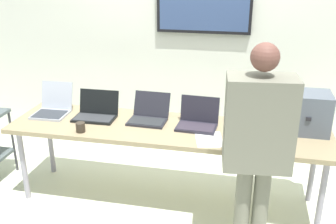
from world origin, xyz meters
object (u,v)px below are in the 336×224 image
object	(u,v)px
laptop_station_1	(96,112)
laptop_station_4	(253,124)
equipment_box	(306,112)
laptop_station_0	(53,107)
laptop_station_3	(198,120)
coffee_mug	(81,127)
workbench	(167,132)
person	(257,139)
laptop_station_2	(149,115)

from	to	relation	value
laptop_station_1	laptop_station_4	size ratio (longest dim) A/B	1.10
equipment_box	laptop_station_1	world-z (taller)	equipment_box
laptop_station_0	laptop_station_3	size ratio (longest dim) A/B	1.00
laptop_station_0	coffee_mug	distance (m)	0.55
workbench	laptop_station_4	size ratio (longest dim) A/B	8.08
laptop_station_3	laptop_station_4	world-z (taller)	laptop_station_3
laptop_station_0	person	size ratio (longest dim) A/B	0.22
laptop_station_2	laptop_station_3	world-z (taller)	laptop_station_3
laptop_station_0	laptop_station_4	size ratio (longest dim) A/B	1.03
workbench	laptop_station_3	world-z (taller)	laptop_station_3
laptop_station_0	person	bearing A→B (deg)	-21.07
workbench	laptop_station_3	xyz separation A→B (m)	(0.25, 0.07, 0.11)
laptop_station_2	laptop_station_3	xyz separation A→B (m)	(0.44, -0.04, 0.00)
person	laptop_station_4	bearing A→B (deg)	91.48
laptop_station_3	person	distance (m)	0.87
laptop_station_4	laptop_station_0	bearing A→B (deg)	-179.80
equipment_box	laptop_station_2	size ratio (longest dim) A/B	1.09
laptop_station_0	laptop_station_3	bearing A→B (deg)	-0.98
workbench	laptop_station_2	distance (m)	0.24
laptop_station_2	coffee_mug	distance (m)	0.61
workbench	laptop_station_0	bearing A→B (deg)	175.24
laptop_station_1	person	bearing A→B (deg)	-26.27
laptop_station_3	coffee_mug	world-z (taller)	laptop_station_3
laptop_station_1	person	size ratio (longest dim) A/B	0.23
workbench	equipment_box	xyz separation A→B (m)	(1.14, 0.16, 0.22)
laptop_station_1	workbench	bearing A→B (deg)	-6.64
laptop_station_0	laptop_station_2	xyz separation A→B (m)	(0.92, 0.02, -0.01)
equipment_box	person	xyz separation A→B (m)	(-0.40, -0.78, 0.08)
laptop_station_2	laptop_station_3	bearing A→B (deg)	-5.49
workbench	equipment_box	bearing A→B (deg)	8.07
workbench	laptop_station_0	size ratio (longest dim) A/B	7.84
workbench	laptop_station_2	world-z (taller)	laptop_station_2
laptop_station_1	laptop_station_4	world-z (taller)	laptop_station_4
laptop_station_2	laptop_station_3	distance (m)	0.45
coffee_mug	laptop_station_0	bearing A→B (deg)	141.19
coffee_mug	laptop_station_3	bearing A→B (deg)	18.78
laptop_station_1	person	xyz separation A→B (m)	(1.42, -0.70, 0.19)
laptop_station_3	coffee_mug	bearing A→B (deg)	-161.22
workbench	laptop_station_2	bearing A→B (deg)	149.75
coffee_mug	laptop_station_1	bearing A→B (deg)	88.64
laptop_station_3	person	xyz separation A→B (m)	(0.49, -0.69, 0.19)
laptop_station_1	coffee_mug	xyz separation A→B (m)	(-0.01, -0.33, -0.01)
laptop_station_0	coffee_mug	xyz separation A→B (m)	(0.43, -0.34, -0.02)
person	coffee_mug	size ratio (longest dim) A/B	19.75
laptop_station_4	person	size ratio (longest dim) A/B	0.21
equipment_box	person	size ratio (longest dim) A/B	0.23
laptop_station_4	person	world-z (taller)	person
laptop_station_4	person	distance (m)	0.75
workbench	laptop_station_4	bearing A→B (deg)	7.82
coffee_mug	laptop_station_4	bearing A→B (deg)	13.93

